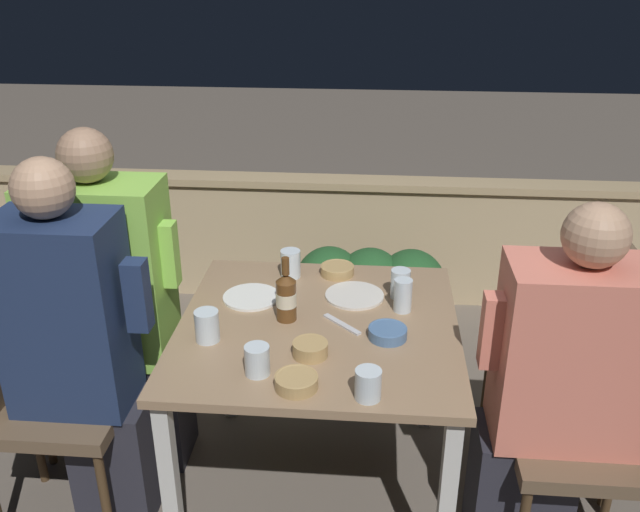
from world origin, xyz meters
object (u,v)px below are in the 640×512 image
chair_left_far (67,330)px  beer_bottle (286,296)px  chair_right_far (588,354)px  person_navy_jumper (81,349)px  potted_plant (74,283)px  person_green_blouse (116,307)px  chair_right_near (621,412)px  person_coral_top (556,392)px  chair_left_near (27,374)px

chair_left_far → beer_bottle: size_ratio=4.08×
chair_left_far → chair_right_far: same height
person_navy_jumper → potted_plant: bearing=116.4°
person_green_blouse → chair_right_near: person_green_blouse is taller
person_green_blouse → chair_right_far: bearing=-0.3°
person_green_blouse → chair_right_near: 1.78m
potted_plant → chair_right_far: bearing=-16.2°
person_coral_top → beer_bottle: (-0.87, 0.21, 0.19)m
chair_left_near → chair_right_near: bearing=-1.3°
chair_right_near → person_navy_jumper: bearing=178.6°
person_coral_top → chair_right_near: bearing=0.0°
person_navy_jumper → chair_right_far: bearing=9.4°
chair_right_near → person_coral_top: 0.22m
chair_right_far → potted_plant: chair_right_far is taller
person_navy_jumper → beer_bottle: size_ratio=5.76×
person_coral_top → chair_left_near: bearing=178.5°
chair_left_near → chair_right_far: same height
person_green_blouse → chair_right_far: person_green_blouse is taller
chair_left_near → chair_right_far: (1.95, 0.29, 0.00)m
person_coral_top → beer_bottle: size_ratio=5.43×
chair_left_far → chair_right_far: bearing=-0.3°
chair_left_near → person_green_blouse: 0.38m
chair_right_far → potted_plant: bearing=163.8°
person_green_blouse → person_coral_top: bearing=-12.5°
person_green_blouse → chair_right_near: size_ratio=1.43×
chair_left_near → chair_left_far: bearing=88.0°
chair_right_near → chair_right_far: bearing=91.8°
person_navy_jumper → person_green_blouse: 0.30m
person_coral_top → chair_right_far: person_coral_top is taller
person_navy_jumper → chair_right_near: 1.76m
chair_right_near → chair_right_far: 0.33m
person_green_blouse → potted_plant: 0.82m
person_green_blouse → person_coral_top: 1.58m
person_navy_jumper → beer_bottle: 0.71m
chair_right_near → potted_plant: (-2.22, 0.97, -0.13)m
person_navy_jumper → chair_left_far: 0.37m
beer_bottle → potted_plant: (-1.13, 0.76, -0.38)m
potted_plant → person_green_blouse: bearing=-53.3°
chair_left_near → person_navy_jumper: person_navy_jumper is taller
chair_right_near → beer_bottle: size_ratio=4.08×
person_coral_top → person_navy_jumper: bearing=178.4°
person_green_blouse → beer_bottle: (0.66, -0.13, 0.14)m
person_navy_jumper → beer_bottle: person_navy_jumper is taller
chair_right_near → person_green_blouse: bearing=168.9°
person_navy_jumper → person_green_blouse: size_ratio=0.99×
chair_left_near → chair_left_far: 0.30m
chair_left_near → chair_right_near: size_ratio=1.00×
chair_left_near → potted_plant: size_ratio=1.32×
person_green_blouse → chair_left_near: bearing=-126.0°
person_coral_top → chair_left_far: bearing=168.9°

